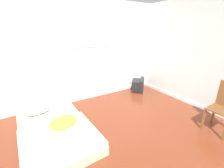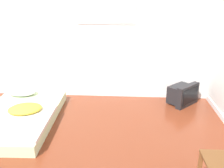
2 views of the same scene
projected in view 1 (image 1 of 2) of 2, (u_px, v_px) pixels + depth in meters
The scene contains 3 objects.
wall_back at pixel (56, 55), 3.54m from camera, with size 8.23×0.08×2.60m.
mattress_bed at pixel (55, 130), 2.74m from camera, with size 1.22×1.93×0.31m.
crt_tv at pixel (139, 85), 4.80m from camera, with size 0.62×0.62×0.40m.
Camera 1 is at (-0.70, -1.21, 1.84)m, focal length 24.00 mm.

